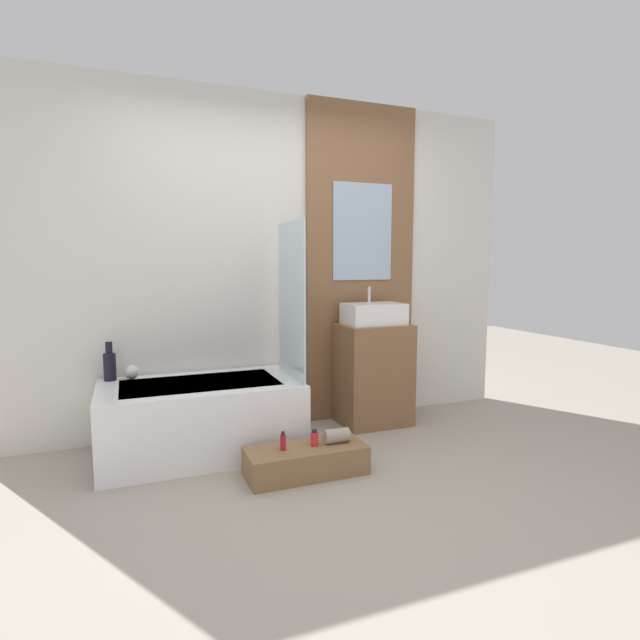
% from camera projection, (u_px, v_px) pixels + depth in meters
% --- Properties ---
extents(ground_plane, '(12.00, 12.00, 0.00)m').
position_uv_depth(ground_plane, '(358.00, 512.00, 2.63)').
color(ground_plane, '#A39989').
extents(wall_tiled_back, '(4.20, 0.06, 2.60)m').
position_uv_depth(wall_tiled_back, '(273.00, 264.00, 3.95)').
color(wall_tiled_back, silver).
rests_on(wall_tiled_back, ground_plane).
extents(wall_wood_accent, '(0.97, 0.04, 2.60)m').
position_uv_depth(wall_wood_accent, '(361.00, 262.00, 4.17)').
color(wall_wood_accent, brown).
rests_on(wall_wood_accent, ground_plane).
extents(bathtub, '(1.33, 0.76, 0.50)m').
position_uv_depth(bathtub, '(201.00, 417.00, 3.43)').
color(bathtub, white).
rests_on(bathtub, ground_plane).
extents(glass_shower_screen, '(0.01, 0.56, 1.10)m').
position_uv_depth(glass_shower_screen, '(291.00, 300.00, 3.50)').
color(glass_shower_screen, silver).
rests_on(glass_shower_screen, bathtub).
extents(wooden_step_bench, '(0.74, 0.31, 0.18)m').
position_uv_depth(wooden_step_bench, '(306.00, 461.00, 3.09)').
color(wooden_step_bench, olive).
rests_on(wooden_step_bench, ground_plane).
extents(vanity_cabinet, '(0.55, 0.43, 0.82)m').
position_uv_depth(vanity_cabinet, '(373.00, 374.00, 4.06)').
color(vanity_cabinet, brown).
rests_on(vanity_cabinet, ground_plane).
extents(sink, '(0.47, 0.31, 0.30)m').
position_uv_depth(sink, '(374.00, 314.00, 4.00)').
color(sink, white).
rests_on(sink, vanity_cabinet).
extents(vase_tall_dark, '(0.08, 0.08, 0.27)m').
position_uv_depth(vase_tall_dark, '(110.00, 365.00, 3.45)').
color(vase_tall_dark, black).
rests_on(vase_tall_dark, bathtub).
extents(vase_round_light, '(0.10, 0.10, 0.10)m').
position_uv_depth(vase_round_light, '(132.00, 372.00, 3.50)').
color(vase_round_light, silver).
rests_on(vase_round_light, bathtub).
extents(bottle_soap_primary, '(0.04, 0.04, 0.12)m').
position_uv_depth(bottle_soap_primary, '(283.00, 442.00, 3.02)').
color(bottle_soap_primary, '#B21928').
rests_on(bottle_soap_primary, wooden_step_bench).
extents(bottle_soap_secondary, '(0.05, 0.05, 0.10)m').
position_uv_depth(bottle_soap_secondary, '(315.00, 438.00, 3.10)').
color(bottle_soap_secondary, red).
rests_on(bottle_soap_secondary, wooden_step_bench).
extents(towel_roll, '(0.16, 0.09, 0.09)m').
position_uv_depth(towel_roll, '(336.00, 436.00, 3.15)').
color(towel_roll, gray).
rests_on(towel_roll, wooden_step_bench).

